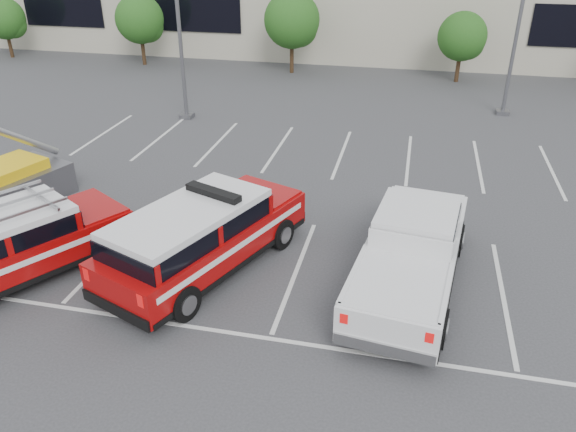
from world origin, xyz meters
name	(u,v)px	position (x,y,z in m)	size (l,w,h in m)	color
ground	(296,272)	(0.00, 0.00, 0.00)	(120.00, 120.00, 0.00)	#373739
stall_markings	(324,200)	(0.00, 4.50, 0.01)	(23.00, 15.00, 0.01)	silver
tree_far_left	(6,20)	(-24.91, 22.05, 2.50)	(2.77, 2.77, 3.99)	#3F2B19
tree_left	(141,21)	(-14.91, 22.05, 2.77)	(3.07, 3.07, 4.42)	#3F2B19
tree_mid_left	(294,22)	(-4.91, 22.05, 3.04)	(3.37, 3.37, 4.85)	#3F2B19
tree_mid_right	(464,38)	(5.09, 22.05, 2.50)	(2.77, 2.77, 3.99)	#3F2B19
light_pole_left	(177,5)	(-8.00, 12.00, 5.19)	(0.90, 0.60, 10.24)	#59595E
light_pole_mid	(522,3)	(7.00, 16.00, 5.19)	(0.90, 0.60, 10.24)	#59595E
fire_chief_suv	(203,241)	(-2.47, -0.42, 0.91)	(4.44, 6.69, 2.21)	#970707
white_pickup	(410,259)	(2.99, 0.05, 0.79)	(3.03, 6.69, 1.98)	silver
ladder_suv	(16,248)	(-7.14, -1.86, 0.88)	(4.76, 5.91, 2.20)	#970707
utility_rig	(6,186)	(-10.34, 1.95, 0.65)	(4.14, 4.07, 3.24)	#59595E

